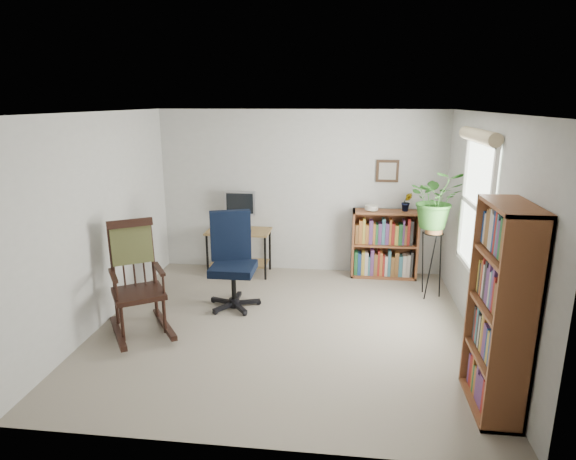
# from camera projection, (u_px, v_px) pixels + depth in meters

# --- Properties ---
(floor) EXTENTS (4.20, 4.00, 0.00)m
(floor) POSITION_uv_depth(u_px,v_px,m) (284.00, 327.00, 5.52)
(floor) COLOR gray
(floor) RESTS_ON ground
(ceiling) EXTENTS (4.20, 4.00, 0.00)m
(ceiling) POSITION_uv_depth(u_px,v_px,m) (283.00, 112.00, 4.89)
(ceiling) COLOR silver
(ceiling) RESTS_ON ground
(wall_back) EXTENTS (4.20, 0.00, 2.40)m
(wall_back) POSITION_uv_depth(u_px,v_px,m) (301.00, 192.00, 7.12)
(wall_back) COLOR #B9B9B4
(wall_back) RESTS_ON ground
(wall_front) EXTENTS (4.20, 0.00, 2.40)m
(wall_front) POSITION_uv_depth(u_px,v_px,m) (247.00, 299.00, 3.29)
(wall_front) COLOR #B9B9B4
(wall_front) RESTS_ON ground
(wall_left) EXTENTS (0.00, 4.00, 2.40)m
(wall_left) POSITION_uv_depth(u_px,v_px,m) (100.00, 221.00, 5.44)
(wall_left) COLOR #B9B9B4
(wall_left) RESTS_ON ground
(wall_right) EXTENTS (0.00, 4.00, 2.40)m
(wall_right) POSITION_uv_depth(u_px,v_px,m) (485.00, 232.00, 4.97)
(wall_right) COLOR #B9B9B4
(wall_right) RESTS_ON ground
(window) EXTENTS (0.12, 1.20, 1.50)m
(window) POSITION_uv_depth(u_px,v_px,m) (475.00, 207.00, 5.21)
(window) COLOR white
(window) RESTS_ON wall_right
(desk) EXTENTS (0.93, 0.51, 0.67)m
(desk) POSITION_uv_depth(u_px,v_px,m) (239.00, 252.00, 7.16)
(desk) COLOR olive
(desk) RESTS_ON floor
(monitor) EXTENTS (0.46, 0.16, 0.56)m
(monitor) POSITION_uv_depth(u_px,v_px,m) (240.00, 210.00, 7.14)
(monitor) COLOR #B5B5BA
(monitor) RESTS_ON desk
(keyboard) EXTENTS (0.40, 0.15, 0.02)m
(keyboard) POSITION_uv_depth(u_px,v_px,m) (237.00, 232.00, 6.96)
(keyboard) COLOR black
(keyboard) RESTS_ON desk
(office_chair) EXTENTS (0.84, 0.84, 1.21)m
(office_chair) POSITION_uv_depth(u_px,v_px,m) (233.00, 261.00, 5.91)
(office_chair) COLOR black
(office_chair) RESTS_ON floor
(rocking_chair) EXTENTS (1.15, 1.28, 1.28)m
(rocking_chair) POSITION_uv_depth(u_px,v_px,m) (137.00, 278.00, 5.24)
(rocking_chair) COLOR black
(rocking_chair) RESTS_ON floor
(low_bookshelf) EXTENTS (0.94, 0.31, 0.99)m
(low_bookshelf) POSITION_uv_depth(u_px,v_px,m) (384.00, 244.00, 6.99)
(low_bookshelf) COLOR brown
(low_bookshelf) RESTS_ON floor
(tall_bookshelf) EXTENTS (0.33, 0.77, 1.76)m
(tall_bookshelf) POSITION_uv_depth(u_px,v_px,m) (500.00, 310.00, 3.88)
(tall_bookshelf) COLOR brown
(tall_bookshelf) RESTS_ON floor
(plant_stand) EXTENTS (0.34, 0.34, 1.01)m
(plant_stand) POSITION_uv_depth(u_px,v_px,m) (431.00, 260.00, 6.27)
(plant_stand) COLOR black
(plant_stand) RESTS_ON floor
(spider_plant) EXTENTS (1.69, 1.87, 1.46)m
(spider_plant) POSITION_uv_depth(u_px,v_px,m) (439.00, 171.00, 5.97)
(spider_plant) COLOR #2D6523
(spider_plant) RESTS_ON plant_stand
(potted_plant_small) EXTENTS (0.13, 0.24, 0.11)m
(potted_plant_small) POSITION_uv_depth(u_px,v_px,m) (406.00, 207.00, 6.83)
(potted_plant_small) COLOR #2D6523
(potted_plant_small) RESTS_ON low_bookshelf
(framed_picture) EXTENTS (0.32, 0.04, 0.32)m
(framed_picture) POSITION_uv_depth(u_px,v_px,m) (387.00, 171.00, 6.87)
(framed_picture) COLOR black
(framed_picture) RESTS_ON wall_back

